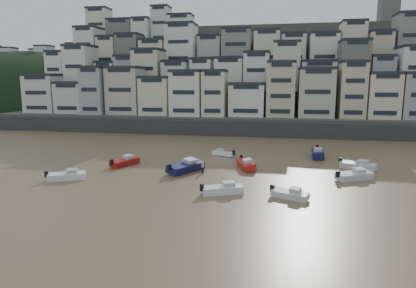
% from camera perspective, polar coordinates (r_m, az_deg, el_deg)
% --- Properties ---
extents(sea_strip, '(340.00, 340.00, 0.00)m').
position_cam_1_polar(sea_strip, '(211.25, -27.07, 5.26)').
color(sea_strip, '#4D646E').
rests_on(sea_strip, ground).
extents(harbor_wall, '(140.00, 3.00, 3.50)m').
position_cam_1_polar(harbor_wall, '(87.65, 4.58, 2.41)').
color(harbor_wall, '#38383A').
rests_on(harbor_wall, ground).
extents(hillside, '(141.04, 66.00, 50.00)m').
position_cam_1_polar(hillside, '(126.32, 8.86, 9.73)').
color(hillside, '#4C4C47').
rests_on(hillside, ground).
extents(headland, '(216.00, 135.00, 53.33)m').
position_cam_1_polar(headland, '(194.26, -25.37, 5.08)').
color(headland, black).
rests_on(headland, ground).
extents(boat_a, '(5.50, 3.62, 1.43)m').
position_cam_1_polar(boat_a, '(43.36, 2.27, -6.75)').
color(boat_a, white).
rests_on(boat_a, ground).
extents(boat_b, '(4.76, 3.19, 1.24)m').
position_cam_1_polar(boat_b, '(42.66, 12.49, -7.40)').
color(boat_b, silver).
rests_on(boat_b, ground).
extents(boat_c, '(5.27, 7.00, 1.85)m').
position_cam_1_polar(boat_c, '(53.35, -3.44, -3.35)').
color(boat_c, '#141641').
rests_on(boat_c, ground).
extents(boat_d, '(5.76, 4.43, 1.53)m').
position_cam_1_polar(boat_d, '(52.80, 21.59, -4.36)').
color(boat_d, silver).
rests_on(boat_d, ground).
extents(boat_e, '(3.81, 6.08, 1.58)m').
position_cam_1_polar(boat_e, '(55.67, 5.85, -2.96)').
color(boat_e, '#B41D16').
rests_on(boat_e, ground).
extents(boat_f, '(3.83, 5.74, 1.49)m').
position_cam_1_polar(boat_f, '(58.73, -12.68, -2.52)').
color(boat_f, '#9F1713').
rests_on(boat_f, ground).
extents(boat_g, '(5.71, 4.33, 1.51)m').
position_cam_1_polar(boat_g, '(59.07, 22.05, -2.93)').
color(boat_g, silver).
rests_on(boat_g, ground).
extents(boat_h, '(4.53, 2.81, 1.18)m').
position_cam_1_polar(boat_h, '(64.52, 2.36, -1.32)').
color(boat_h, white).
rests_on(boat_h, ground).
extents(boat_i, '(2.58, 6.69, 1.79)m').
position_cam_1_polar(boat_i, '(66.16, 16.53, -1.18)').
color(boat_i, '#13153C').
rests_on(boat_i, ground).
extents(boat_j, '(5.41, 3.86, 1.42)m').
position_cam_1_polar(boat_j, '(52.65, -20.94, -4.42)').
color(boat_j, white).
rests_on(boat_j, ground).
extents(person_pink, '(0.44, 0.44, 1.74)m').
position_cam_1_polar(person_pink, '(52.70, -0.81, -3.56)').
color(person_pink, '#C9988E').
rests_on(person_pink, ground).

